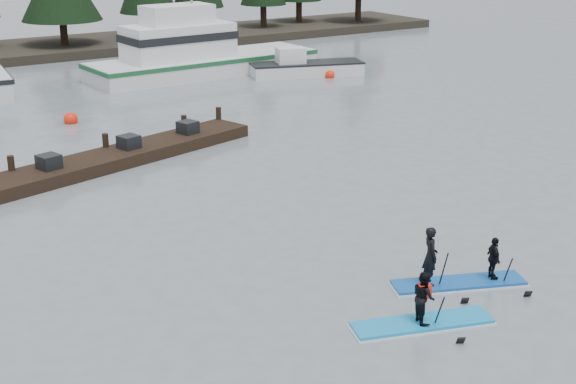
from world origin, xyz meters
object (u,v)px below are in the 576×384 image
floating_dock (97,162)px  paddleboard_solo (423,309)px  paddleboard_duo (457,267)px  fishing_boat_medium (198,65)px

floating_dock → paddleboard_solo: bearing=-98.3°
paddleboard_solo → paddleboard_duo: paddleboard_duo is taller
fishing_boat_medium → paddleboard_solo: fishing_boat_medium is taller
floating_dock → paddleboard_duo: size_ratio=4.09×
paddleboard_solo → paddleboard_duo: bearing=45.9°
floating_dock → paddleboard_duo: paddleboard_duo is taller
paddleboard_solo → paddleboard_duo: 2.43m
paddleboard_solo → paddleboard_duo: size_ratio=0.98×
floating_dock → paddleboard_duo: bearing=-89.6°
fishing_boat_medium → paddleboard_solo: (-9.66, -30.27, -0.16)m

